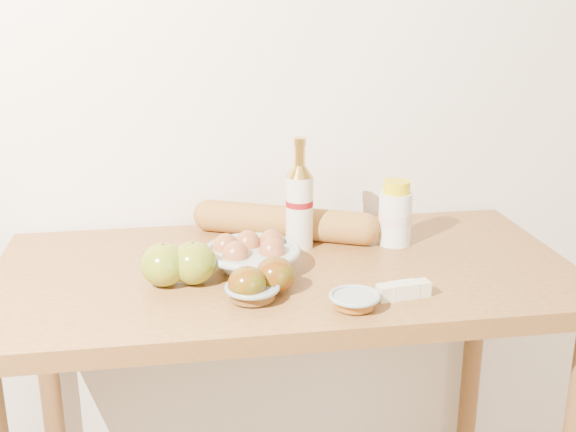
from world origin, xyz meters
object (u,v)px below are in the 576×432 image
object	(u,v)px
bourbon_bottle	(299,204)
cream_bottle	(395,215)
baguette	(284,222)
table	(286,320)
egg_bowl	(252,255)

from	to	relation	value
bourbon_bottle	cream_bottle	world-z (taller)	bourbon_bottle
cream_bottle	baguette	world-z (taller)	cream_bottle
table	baguette	distance (m)	0.24
bourbon_bottle	baguette	size ratio (longest dim) A/B	0.57
bourbon_bottle	egg_bowl	size ratio (longest dim) A/B	1.12
table	bourbon_bottle	distance (m)	0.25
bourbon_bottle	cream_bottle	size ratio (longest dim) A/B	1.69
egg_bowl	baguette	distance (m)	0.20
table	baguette	bearing A→B (deg)	82.22
cream_bottle	table	bearing A→B (deg)	-177.76
bourbon_bottle	baguette	xyz separation A→B (m)	(-0.02, 0.07, -0.06)
cream_bottle	egg_bowl	size ratio (longest dim) A/B	0.66
cream_bottle	egg_bowl	xyz separation A→B (m)	(-0.34, -0.10, -0.04)
bourbon_bottle	cream_bottle	xyz separation A→B (m)	(0.22, -0.01, -0.03)
table	cream_bottle	world-z (taller)	cream_bottle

